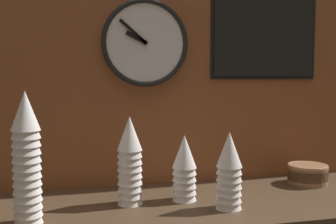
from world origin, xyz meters
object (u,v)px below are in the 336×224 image
(cup_stack_center, at_px, (184,168))
(wall_clock, at_px, (145,43))
(cup_stack_center_left, at_px, (130,160))
(bowl_stack_far_right, at_px, (308,173))
(cup_stack_far_left, at_px, (27,158))
(cup_stack_center_right, at_px, (229,170))
(menu_board, at_px, (265,15))

(cup_stack_center, relative_size, wall_clock, 0.68)
(cup_stack_center_left, distance_m, cup_stack_center, 0.19)
(cup_stack_center_left, xyz_separation_m, bowl_stack_far_right, (0.73, 0.09, -0.11))
(wall_clock, bearing_deg, cup_stack_far_left, -140.53)
(cup_stack_far_left, distance_m, cup_stack_center_right, 0.62)
(cup_stack_far_left, height_order, cup_stack_center_right, cup_stack_far_left)
(cup_stack_far_left, relative_size, cup_stack_center_left, 1.31)
(cup_stack_far_left, relative_size, bowl_stack_far_right, 2.46)
(cup_stack_center_right, distance_m, wall_clock, 0.59)
(cup_stack_center_right, xyz_separation_m, wall_clock, (-0.21, 0.35, 0.43))
(cup_stack_center, xyz_separation_m, bowl_stack_far_right, (0.54, 0.10, -0.07))
(menu_board, bearing_deg, cup_stack_center, -149.90)
(wall_clock, bearing_deg, cup_stack_center_right, -59.44)
(wall_clock, bearing_deg, cup_stack_center_left, -113.15)
(bowl_stack_far_right, bearing_deg, cup_stack_center_left, -172.57)
(cup_stack_center_right, relative_size, menu_board, 0.48)
(wall_clock, bearing_deg, bowl_stack_far_right, -11.82)
(cup_stack_far_left, bearing_deg, bowl_stack_far_right, 11.29)
(cup_stack_far_left, distance_m, cup_stack_center, 0.52)
(cup_stack_center_right, distance_m, cup_stack_center_left, 0.33)
(cup_stack_far_left, xyz_separation_m, menu_board, (0.91, 0.35, 0.48))
(cup_stack_center_left, bearing_deg, cup_stack_center, -0.64)
(cup_stack_center, relative_size, menu_board, 0.44)
(cup_stack_center_left, height_order, bowl_stack_far_right, cup_stack_center_left)
(wall_clock, bearing_deg, cup_stack_center, -68.22)
(menu_board, bearing_deg, wall_clock, -178.99)
(bowl_stack_far_right, relative_size, menu_board, 0.30)
(cup_stack_center_right, relative_size, wall_clock, 0.75)
(cup_stack_center_right, relative_size, bowl_stack_far_right, 1.59)
(cup_stack_far_left, bearing_deg, cup_stack_center, 12.45)
(cup_stack_far_left, height_order, menu_board, menu_board)
(cup_stack_center, bearing_deg, menu_board, 30.10)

